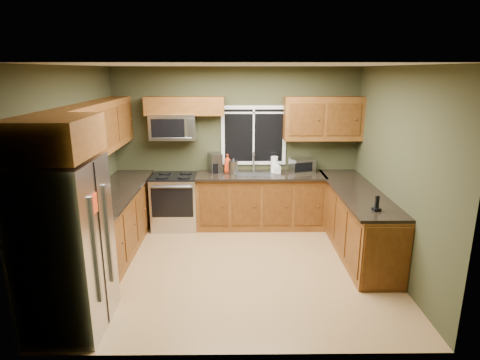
{
  "coord_description": "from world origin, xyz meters",
  "views": [
    {
      "loc": [
        -0.01,
        -5.07,
        2.64
      ],
      "look_at": [
        0.05,
        0.35,
        1.15
      ],
      "focal_mm": 30.0,
      "sensor_mm": 36.0,
      "label": 1
    }
  ],
  "objects_px": {
    "microwave": "(173,127)",
    "soap_bottle_a": "(228,163)",
    "toaster_oven": "(302,165)",
    "cordless_phone": "(377,206)",
    "refrigerator": "(66,247)",
    "soap_bottle_b": "(278,168)",
    "range": "(175,201)",
    "paper_towel_roll": "(274,165)",
    "coffee_maker": "(215,163)",
    "kettle": "(233,167)"
  },
  "relations": [
    {
      "from": "refrigerator",
      "to": "soap_bottle_b",
      "type": "xyz_separation_m",
      "value": [
        2.44,
        2.82,
        0.14
      ]
    },
    {
      "from": "cordless_phone",
      "to": "soap_bottle_b",
      "type": "bearing_deg",
      "value": 119.21
    },
    {
      "from": "cordless_phone",
      "to": "soap_bottle_a",
      "type": "bearing_deg",
      "value": 133.89
    },
    {
      "from": "range",
      "to": "toaster_oven",
      "type": "bearing_deg",
      "value": 3.85
    },
    {
      "from": "kettle",
      "to": "paper_towel_roll",
      "type": "relative_size",
      "value": 0.92
    },
    {
      "from": "toaster_oven",
      "to": "soap_bottle_a",
      "type": "xyz_separation_m",
      "value": [
        -1.28,
        0.0,
        0.04
      ]
    },
    {
      "from": "soap_bottle_a",
      "to": "cordless_phone",
      "type": "bearing_deg",
      "value": -46.11
    },
    {
      "from": "toaster_oven",
      "to": "cordless_phone",
      "type": "bearing_deg",
      "value": -72.68
    },
    {
      "from": "refrigerator",
      "to": "toaster_oven",
      "type": "distance_m",
      "value": 4.1
    },
    {
      "from": "refrigerator",
      "to": "microwave",
      "type": "height_order",
      "value": "microwave"
    },
    {
      "from": "soap_bottle_a",
      "to": "soap_bottle_b",
      "type": "xyz_separation_m",
      "value": [
        0.85,
        -0.1,
        -0.06
      ]
    },
    {
      "from": "refrigerator",
      "to": "kettle",
      "type": "relative_size",
      "value": 6.37
    },
    {
      "from": "range",
      "to": "microwave",
      "type": "bearing_deg",
      "value": 90.02
    },
    {
      "from": "range",
      "to": "kettle",
      "type": "relative_size",
      "value": 3.32
    },
    {
      "from": "soap_bottle_b",
      "to": "refrigerator",
      "type": "bearing_deg",
      "value": -130.85
    },
    {
      "from": "microwave",
      "to": "paper_towel_roll",
      "type": "distance_m",
      "value": 1.82
    },
    {
      "from": "refrigerator",
      "to": "soap_bottle_a",
      "type": "height_order",
      "value": "refrigerator"
    },
    {
      "from": "microwave",
      "to": "soap_bottle_a",
      "type": "relative_size",
      "value": 2.4
    },
    {
      "from": "range",
      "to": "coffee_maker",
      "type": "height_order",
      "value": "coffee_maker"
    },
    {
      "from": "coffee_maker",
      "to": "cordless_phone",
      "type": "distance_m",
      "value": 2.91
    },
    {
      "from": "microwave",
      "to": "cordless_phone",
      "type": "bearing_deg",
      "value": -35.03
    },
    {
      "from": "range",
      "to": "paper_towel_roll",
      "type": "relative_size",
      "value": 3.04
    },
    {
      "from": "toaster_oven",
      "to": "paper_towel_roll",
      "type": "distance_m",
      "value": 0.48
    },
    {
      "from": "paper_towel_roll",
      "to": "cordless_phone",
      "type": "distance_m",
      "value": 2.24
    },
    {
      "from": "soap_bottle_b",
      "to": "soap_bottle_a",
      "type": "bearing_deg",
      "value": 173.49
    },
    {
      "from": "microwave",
      "to": "soap_bottle_a",
      "type": "bearing_deg",
      "value": 0.74
    },
    {
      "from": "refrigerator",
      "to": "paper_towel_roll",
      "type": "xyz_separation_m",
      "value": [
        2.39,
        2.9,
        0.18
      ]
    },
    {
      "from": "soap_bottle_a",
      "to": "coffee_maker",
      "type": "bearing_deg",
      "value": 174.59
    },
    {
      "from": "toaster_oven",
      "to": "kettle",
      "type": "distance_m",
      "value": 1.19
    },
    {
      "from": "soap_bottle_b",
      "to": "cordless_phone",
      "type": "xyz_separation_m",
      "value": [
        1.05,
        -1.88,
        -0.04
      ]
    },
    {
      "from": "microwave",
      "to": "soap_bottle_b",
      "type": "relative_size",
      "value": 3.89
    },
    {
      "from": "soap_bottle_b",
      "to": "range",
      "type": "bearing_deg",
      "value": -178.34
    },
    {
      "from": "refrigerator",
      "to": "microwave",
      "type": "xyz_separation_m",
      "value": [
        0.69,
        2.91,
        0.83
      ]
    },
    {
      "from": "toaster_oven",
      "to": "refrigerator",
      "type": "bearing_deg",
      "value": -134.57
    },
    {
      "from": "coffee_maker",
      "to": "soap_bottle_a",
      "type": "bearing_deg",
      "value": -5.41
    },
    {
      "from": "kettle",
      "to": "soap_bottle_a",
      "type": "distance_m",
      "value": 0.17
    },
    {
      "from": "soap_bottle_b",
      "to": "cordless_phone",
      "type": "bearing_deg",
      "value": -60.79
    },
    {
      "from": "toaster_oven",
      "to": "coffee_maker",
      "type": "bearing_deg",
      "value": 179.19
    },
    {
      "from": "refrigerator",
      "to": "soap_bottle_a",
      "type": "distance_m",
      "value": 3.33
    },
    {
      "from": "toaster_oven",
      "to": "kettle",
      "type": "height_order",
      "value": "kettle"
    },
    {
      "from": "toaster_oven",
      "to": "coffee_maker",
      "type": "relative_size",
      "value": 1.39
    },
    {
      "from": "range",
      "to": "cordless_phone",
      "type": "bearing_deg",
      "value": -33.12
    },
    {
      "from": "refrigerator",
      "to": "soap_bottle_a",
      "type": "relative_size",
      "value": 5.69
    },
    {
      "from": "refrigerator",
      "to": "cordless_phone",
      "type": "xyz_separation_m",
      "value": [
        3.49,
        0.94,
        0.1
      ]
    },
    {
      "from": "soap_bottle_a",
      "to": "soap_bottle_b",
      "type": "relative_size",
      "value": 1.62
    },
    {
      "from": "soap_bottle_b",
      "to": "cordless_phone",
      "type": "height_order",
      "value": "cordless_phone"
    },
    {
      "from": "microwave",
      "to": "paper_towel_roll",
      "type": "height_order",
      "value": "microwave"
    },
    {
      "from": "microwave",
      "to": "soap_bottle_a",
      "type": "xyz_separation_m",
      "value": [
        0.9,
        0.01,
        -0.63
      ]
    },
    {
      "from": "range",
      "to": "microwave",
      "type": "distance_m",
      "value": 1.27
    },
    {
      "from": "range",
      "to": "soap_bottle_a",
      "type": "xyz_separation_m",
      "value": [
        0.9,
        0.15,
        0.63
      ]
    }
  ]
}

